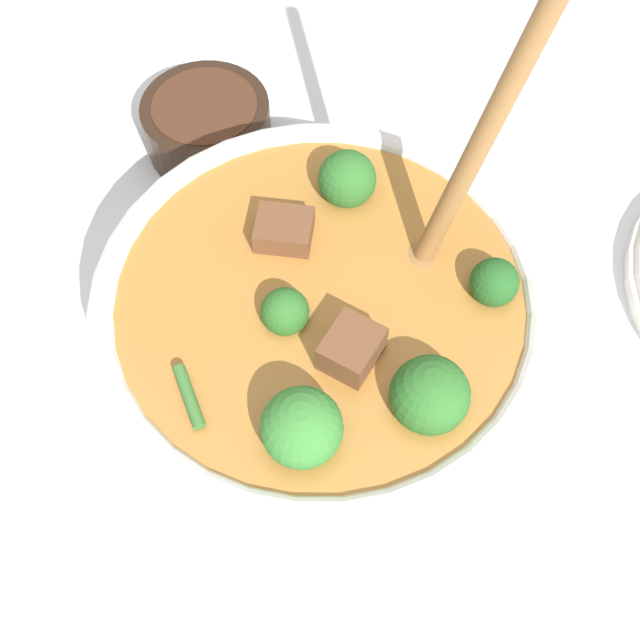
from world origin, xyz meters
TOP-DOWN VIEW (x-y plane):
  - ground_plane at (0.00, 0.00)m, footprint 4.00×4.00m
  - stew_bowl at (-0.00, -0.00)m, footprint 0.27×0.27m
  - condiment_bowl at (0.21, 0.03)m, footprint 0.10×0.10m

SIDE VIEW (x-z plane):
  - ground_plane at x=0.00m, z-range 0.00..0.00m
  - condiment_bowl at x=0.21m, z-range 0.00..0.05m
  - stew_bowl at x=0.00m, z-range -0.09..0.20m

